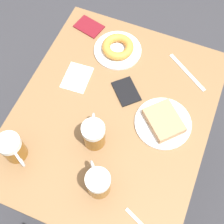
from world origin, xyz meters
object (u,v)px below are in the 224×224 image
plate_with_cake (163,122)px  passport_far_edge (126,91)px  beer_mug_left (94,134)px  beer_mug_right (13,148)px  napkin_folded (77,78)px  plate_with_donut (118,48)px  beer_mug_center (98,183)px  passport_near_edge (89,27)px  knife (187,72)px

plate_with_cake → passport_far_edge: plate_with_cake is taller
beer_mug_left → beer_mug_right: 0.30m
plate_with_cake → napkin_folded: bearing=-9.2°
beer_mug_left → plate_with_donut: bearing=-80.0°
beer_mug_right → passport_far_edge: 0.51m
beer_mug_right → plate_with_cake: bearing=-145.1°
plate_with_donut → beer_mug_center: (-0.17, 0.60, 0.04)m
beer_mug_center → passport_near_edge: beer_mug_center is taller
napkin_folded → beer_mug_right: bearing=80.7°
plate_with_cake → beer_mug_right: bearing=34.9°
napkin_folded → knife: 0.48m
plate_with_cake → beer_mug_right: (0.48, 0.33, 0.05)m
passport_far_edge → beer_mug_center: bearing=97.1°
passport_near_edge → passport_far_edge: same height
plate_with_cake → napkin_folded: size_ratio=1.58×
knife → passport_near_edge: bearing=-8.2°
plate_with_donut → beer_mug_center: beer_mug_center is taller
passport_near_edge → beer_mug_right: bearing=90.2°
plate_with_donut → beer_mug_center: size_ratio=1.73×
beer_mug_left → beer_mug_center: 0.19m
napkin_folded → knife: (-0.44, -0.21, -0.00)m
beer_mug_right → napkin_folded: bearing=-99.3°
passport_near_edge → passport_far_edge: 0.39m
plate_with_cake → beer_mug_right: beer_mug_right is taller
plate_with_donut → passport_near_edge: size_ratio=1.51×
plate_with_donut → napkin_folded: bearing=61.5°
beer_mug_left → beer_mug_center: bearing=118.4°
beer_mug_left → passport_near_edge: 0.58m
plate_with_cake → napkin_folded: 0.42m
beer_mug_left → passport_far_edge: 0.26m
beer_mug_left → beer_mug_right: (0.25, 0.17, 0.00)m
beer_mug_left → napkin_folded: 0.31m
plate_with_donut → beer_mug_right: bearing=73.8°
beer_mug_center → passport_near_edge: 0.76m
plate_with_cake → beer_mug_center: (0.14, 0.33, 0.05)m
plate_with_donut → passport_near_edge: 0.20m
beer_mug_center → plate_with_donut: bearing=-74.6°
napkin_folded → passport_far_edge: 0.22m
plate_with_cake → beer_mug_center: beer_mug_center is taller
plate_with_cake → passport_far_edge: size_ratio=1.51×
plate_with_cake → knife: plate_with_cake is taller
beer_mug_right → passport_near_edge: bearing=-89.8°
knife → passport_far_edge: (0.21, 0.19, 0.00)m
plate_with_donut → passport_far_edge: bearing=121.3°
beer_mug_center → passport_far_edge: size_ratio=0.82×
beer_mug_right → knife: size_ratio=0.63×
plate_with_donut → napkin_folded: (0.11, 0.20, -0.02)m
napkin_folded → passport_far_edge: size_ratio=0.96×
napkin_folded → passport_far_edge: bearing=-175.9°
passport_near_edge → passport_far_edge: bearing=137.7°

